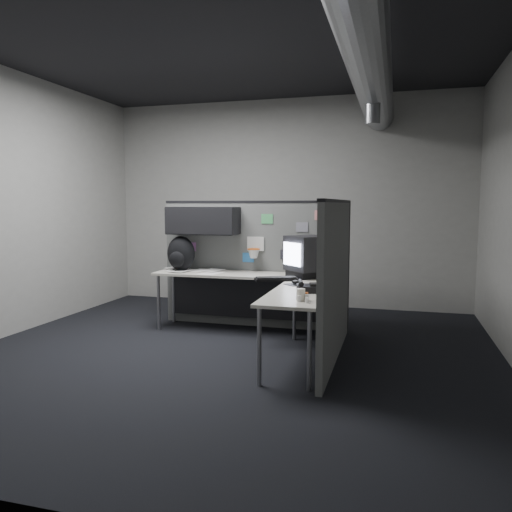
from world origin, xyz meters
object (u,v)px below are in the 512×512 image
(desk, at_px, (259,287))
(phone, at_px, (308,288))
(monitor, at_px, (308,256))
(backpack, at_px, (181,254))
(keyboard, at_px, (276,279))

(desk, xyz_separation_m, phone, (0.72, -0.78, 0.16))
(monitor, bearing_deg, phone, -80.53)
(desk, height_order, monitor, monitor)
(backpack, bearing_deg, phone, -13.66)
(monitor, xyz_separation_m, keyboard, (-0.29, -0.37, -0.23))
(desk, relative_size, backpack, 5.16)
(monitor, xyz_separation_m, phone, (0.17, -0.98, -0.21))
(phone, distance_m, backpack, 2.14)
(monitor, relative_size, keyboard, 1.19)
(monitor, distance_m, backpack, 1.67)
(keyboard, bearing_deg, phone, -32.80)
(monitor, distance_m, keyboard, 0.52)
(phone, relative_size, backpack, 0.63)
(desk, distance_m, backpack, 1.21)
(desk, bearing_deg, keyboard, -33.96)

